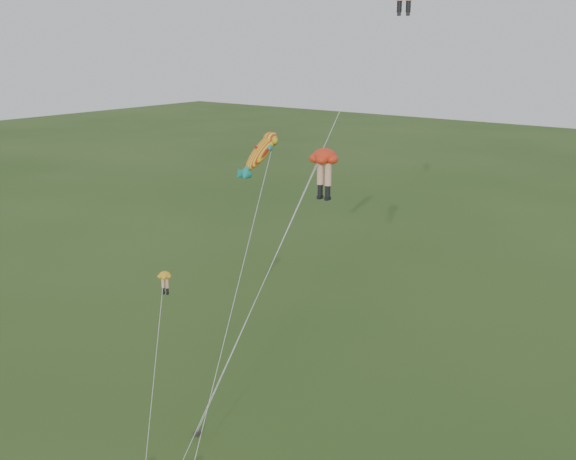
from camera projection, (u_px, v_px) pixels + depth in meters
The scene contains 4 objects.
ground at pixel (211, 449), 33.63m from camera, with size 300.00×300.00×0.00m, color #274518.
legs_kite_red_mid at pixel (322, 164), 31.33m from camera, with size 3.91×8.95×15.56m.
legs_kite_yellow at pixel (163, 288), 36.42m from camera, with size 4.88×6.36×7.92m.
fish_kite at pixel (261, 153), 35.59m from camera, with size 2.92×9.83×15.95m.
Camera 1 is at (20.79, -20.69, 20.48)m, focal length 40.00 mm.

